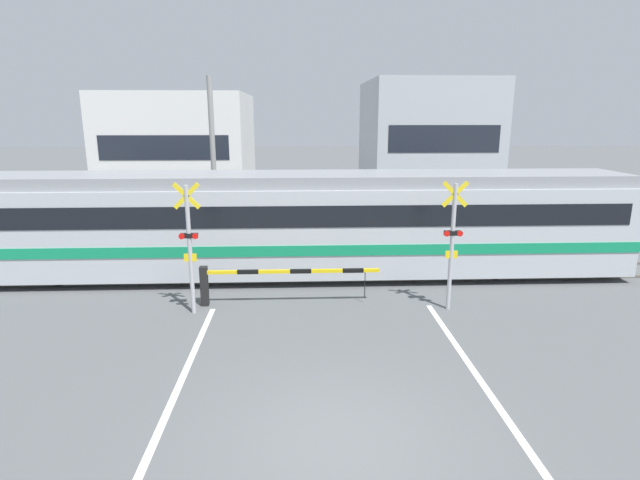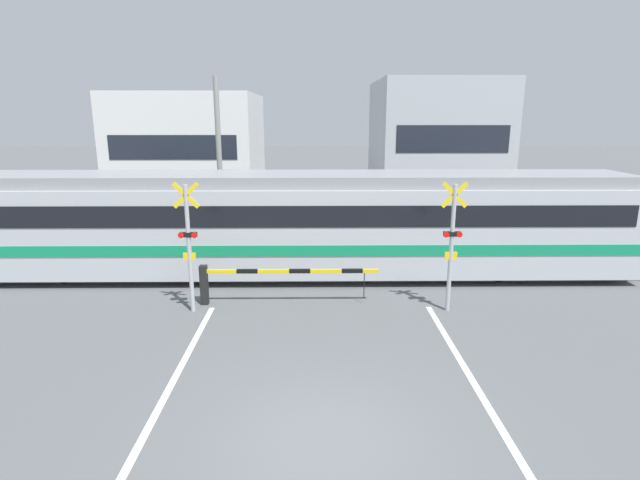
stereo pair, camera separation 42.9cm
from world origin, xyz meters
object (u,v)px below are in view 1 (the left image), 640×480
at_px(commuter_train, 281,222).
at_px(pedestrian, 309,217).
at_px(crossing_signal_left, 189,243).
at_px(crossing_barrier_far, 361,230).
at_px(crossing_signal_right, 452,240).
at_px(crossing_barrier_near, 256,278).

bearing_deg(commuter_train, pedestrian, 78.69).
relative_size(commuter_train, crossing_signal_left, 6.33).
xyz_separation_m(crossing_barrier_far, crossing_signal_right, (1.60, -6.16, 1.13)).
bearing_deg(pedestrian, crossing_signal_left, -111.48).
relative_size(commuter_train, pedestrian, 13.74).
xyz_separation_m(commuter_train, crossing_barrier_far, (2.95, 3.07, -1.00)).
xyz_separation_m(crossing_barrier_near, crossing_barrier_far, (3.56, 5.62, 0.00)).
relative_size(crossing_signal_right, pedestrian, 2.17).
bearing_deg(crossing_barrier_far, crossing_barrier_near, -122.35).
relative_size(crossing_barrier_far, pedestrian, 3.06).
xyz_separation_m(commuter_train, crossing_signal_right, (4.55, -3.09, 0.14)).
relative_size(crossing_barrier_near, pedestrian, 3.06).
distance_m(crossing_signal_right, pedestrian, 8.97).
bearing_deg(pedestrian, crossing_barrier_far, -46.28).
height_order(commuter_train, crossing_barrier_far, commuter_train).
relative_size(crossing_barrier_near, crossing_signal_left, 1.41).
distance_m(crossing_barrier_near, crossing_barrier_far, 6.65).
height_order(commuter_train, crossing_signal_left, crossing_signal_left).
distance_m(crossing_signal_left, pedestrian, 8.85).
relative_size(crossing_barrier_far, crossing_signal_right, 1.41).
xyz_separation_m(crossing_barrier_near, pedestrian, (1.63, 7.64, 0.14)).
bearing_deg(crossing_signal_left, pedestrian, 68.52).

